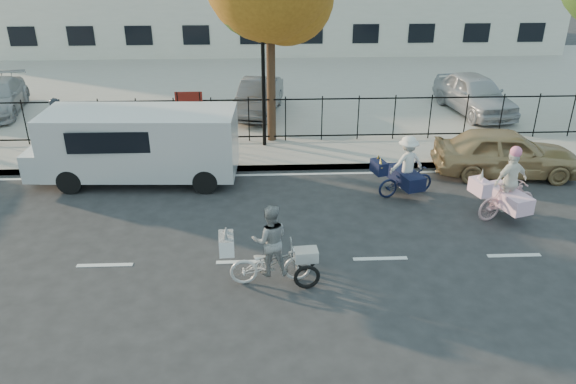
{
  "coord_description": "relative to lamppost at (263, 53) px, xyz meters",
  "views": [
    {
      "loc": [
        0.51,
        -10.41,
        6.65
      ],
      "look_at": [
        1.02,
        1.2,
        1.1
      ],
      "focal_mm": 35.0,
      "sensor_mm": 36.0,
      "label": 1
    }
  ],
  "objects": [
    {
      "name": "ground",
      "position": [
        -0.5,
        -6.8,
        -3.11
      ],
      "size": [
        120.0,
        120.0,
        0.0
      ],
      "primitive_type": "plane",
      "color": "#333334"
    },
    {
      "name": "road_markings",
      "position": [
        -0.5,
        -6.8,
        -3.11
      ],
      "size": [
        60.0,
        9.52,
        0.01
      ],
      "primitive_type": null,
      "color": "silver",
      "rests_on": "ground"
    },
    {
      "name": "curb",
      "position": [
        -0.5,
        -1.75,
        -3.04
      ],
      "size": [
        60.0,
        0.1,
        0.15
      ],
      "primitive_type": "cube",
      "color": "#A8A399",
      "rests_on": "ground"
    },
    {
      "name": "sidewalk",
      "position": [
        -0.5,
        -0.7,
        -3.04
      ],
      "size": [
        60.0,
        2.2,
        0.15
      ],
      "primitive_type": "cube",
      "color": "#A8A399",
      "rests_on": "ground"
    },
    {
      "name": "parking_lot",
      "position": [
        -0.5,
        8.2,
        -3.04
      ],
      "size": [
        60.0,
        15.6,
        0.15
      ],
      "primitive_type": "cube",
      "color": "#A8A399",
      "rests_on": "ground"
    },
    {
      "name": "iron_fence",
      "position": [
        -0.5,
        0.4,
        -2.21
      ],
      "size": [
        58.0,
        0.06,
        1.5
      ],
      "primitive_type": null,
      "color": "black",
      "rests_on": "sidewalk"
    },
    {
      "name": "lamppost",
      "position": [
        0.0,
        0.0,
        0.0
      ],
      "size": [
        0.36,
        0.36,
        4.33
      ],
      "color": "black",
      "rests_on": "sidewalk"
    },
    {
      "name": "street_sign",
      "position": [
        -2.35,
        0.0,
        -1.7
      ],
      "size": [
        0.85,
        0.06,
        1.8
      ],
      "color": "black",
      "rests_on": "sidewalk"
    },
    {
      "name": "zebra_trike",
      "position": [
        0.08,
        -7.55,
        -2.44
      ],
      "size": [
        2.03,
        0.81,
        1.73
      ],
      "rotation": [
        0.0,
        0.0,
        1.65
      ],
      "color": "silver",
      "rests_on": "ground"
    },
    {
      "name": "unicorn_bike",
      "position": [
        5.95,
        -5.03,
        -2.41
      ],
      "size": [
        1.94,
        1.4,
        1.91
      ],
      "rotation": [
        0.0,
        0.0,
        1.88
      ],
      "color": "beige",
      "rests_on": "ground"
    },
    {
      "name": "bull_bike",
      "position": [
        3.75,
        -3.61,
        -2.44
      ],
      "size": [
        1.86,
        1.31,
        1.68
      ],
      "rotation": [
        0.0,
        0.0,
        1.87
      ],
      "color": "#0F1734",
      "rests_on": "ground"
    },
    {
      "name": "white_van",
      "position": [
        -3.54,
        -2.3,
        -1.99
      ],
      "size": [
        5.81,
        2.17,
        2.04
      ],
      "rotation": [
        0.0,
        0.0,
        -0.04
      ],
      "color": "white",
      "rests_on": "ground"
    },
    {
      "name": "gold_sedan",
      "position": [
        6.97,
        -2.35,
        -2.42
      ],
      "size": [
        4.19,
        1.98,
        1.39
      ],
      "primitive_type": "imported",
      "rotation": [
        0.0,
        0.0,
        1.48
      ],
      "color": "tan",
      "rests_on": "ground"
    },
    {
      "name": "pedestrian",
      "position": [
        -6.26,
        -0.69,
        -2.03
      ],
      "size": [
        0.75,
        0.57,
        1.86
      ],
      "primitive_type": "imported",
      "rotation": [
        0.0,
        0.0,
        3.34
      ],
      "color": "black",
      "rests_on": "sidewalk"
    },
    {
      "name": "lot_car_c",
      "position": [
        -0.2,
        3.42,
        -2.33
      ],
      "size": [
        2.02,
        3.99,
        1.25
      ],
      "primitive_type": "imported",
      "rotation": [
        0.0,
        0.0,
        -0.19
      ],
      "color": "#484B50",
      "rests_on": "parking_lot"
    },
    {
      "name": "lot_car_d",
      "position": [
        7.98,
        3.21,
        -2.24
      ],
      "size": [
        2.39,
        4.46,
        1.44
      ],
      "primitive_type": "imported",
      "rotation": [
        0.0,
        0.0,
        0.17
      ],
      "color": "#B1B3B9",
      "rests_on": "parking_lot"
    }
  ]
}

